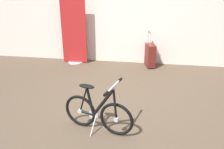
# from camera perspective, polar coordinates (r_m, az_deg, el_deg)

# --- Properties ---
(ground_plane) EXTENTS (7.45, 7.45, 0.00)m
(ground_plane) POSITION_cam_1_polar(r_m,az_deg,el_deg) (3.78, 0.51, -8.55)
(ground_plane) COLOR brown
(floor_banner_stand) EXTENTS (0.60, 0.36, 1.54)m
(floor_banner_stand) POSITION_cam_1_polar(r_m,az_deg,el_deg) (5.80, -9.14, 9.29)
(floor_banner_stand) COLOR #B7B7BC
(floor_banner_stand) RESTS_ON ground_plane
(folding_bike_foreground) EXTENTS (0.98, 0.52, 0.72)m
(folding_bike_foreground) POSITION_cam_1_polar(r_m,az_deg,el_deg) (3.19, -3.49, -8.98)
(folding_bike_foreground) COLOR black
(folding_bike_foreground) RESTS_ON ground_plane
(rolling_suitcase) EXTENTS (0.26, 0.39, 0.83)m
(rolling_suitcase) POSITION_cam_1_polar(r_m,az_deg,el_deg) (5.60, 9.17, 4.60)
(rolling_suitcase) COLOR maroon
(rolling_suitcase) RESTS_ON ground_plane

